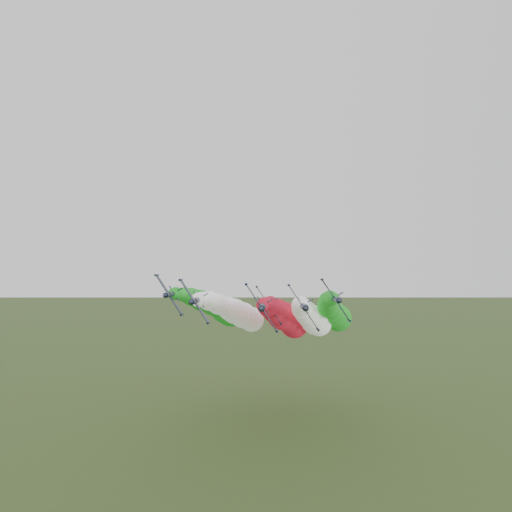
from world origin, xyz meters
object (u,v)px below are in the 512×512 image
(jet_inner_right, at_px, (311,317))
(jet_trail, at_px, (286,314))
(jet_lead, at_px, (284,318))
(jet_outer_right, at_px, (333,312))
(jet_inner_left, at_px, (236,312))
(jet_outer_left, at_px, (218,308))

(jet_inner_right, bearing_deg, jet_trail, 108.12)
(jet_lead, xyz_separation_m, jet_outer_right, (16.29, 13.84, 0.72))
(jet_inner_left, bearing_deg, jet_inner_right, -3.83)
(jet_inner_right, bearing_deg, jet_lead, -150.54)
(jet_outer_left, distance_m, jet_outer_right, 37.86)
(jet_inner_right, distance_m, jet_trail, 22.75)
(jet_inner_left, relative_size, jet_outer_left, 1.00)
(jet_outer_right, xyz_separation_m, jet_trail, (-14.85, 12.57, -1.90))
(jet_inner_left, distance_m, jet_outer_right, 31.79)
(jet_inner_right, relative_size, jet_trail, 1.00)
(jet_inner_right, height_order, jet_trail, jet_inner_right)
(jet_lead, relative_size, jet_outer_left, 1.00)
(jet_outer_left, bearing_deg, jet_lead, -38.05)
(jet_lead, distance_m, jet_trail, 26.48)
(jet_inner_right, bearing_deg, jet_outer_right, 49.27)
(jet_outer_left, relative_size, jet_trail, 1.00)
(jet_outer_right, bearing_deg, jet_trail, 139.74)
(jet_lead, bearing_deg, jet_trail, 86.88)
(jet_lead, xyz_separation_m, jet_inner_left, (-14.60, 6.36, 1.05))
(jet_inner_left, bearing_deg, jet_trail, 51.34)
(jet_lead, bearing_deg, jet_outer_right, 40.35)
(jet_lead, bearing_deg, jet_inner_right, 29.46)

